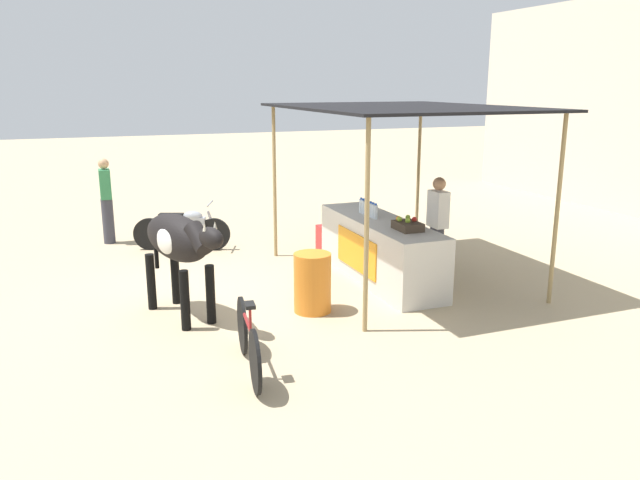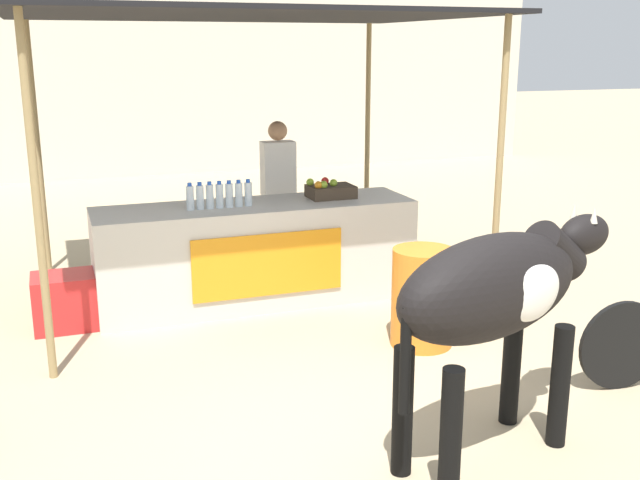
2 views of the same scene
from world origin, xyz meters
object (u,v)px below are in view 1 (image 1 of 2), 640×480
Objects in this scene: stall_counter at (380,249)px; passerby_on_street at (106,200)px; water_barrel at (312,283)px; vendor_behind_counter at (437,229)px; motorcycle_parked at (183,227)px; fruit_crate at (407,225)px; cow at (179,242)px; bicycle_leaning at (248,341)px; cooler_box at (333,240)px.

passerby_on_street is (-3.95, -3.89, 0.37)m from stall_counter.
passerby_on_street reaches higher than water_barrel.
motorcycle_parked is at bearing -134.92° from vendor_behind_counter.
fruit_crate is 0.26× the size of motorcycle_parked.
cow is at bearing 8.74° from passerby_on_street.
motorcycle_parked is (-2.92, -2.62, -0.05)m from stall_counter.
stall_counter reaches higher than motorcycle_parked.
passerby_on_street is at bearing -129.26° from motorcycle_parked.
water_barrel is 4.06m from motorcycle_parked.
bicycle_leaning is (2.00, -3.54, -0.50)m from vendor_behind_counter.
vendor_behind_counter is 2.02× the size of water_barrel.
vendor_behind_counter is at bearing 59.09° from stall_counter.
fruit_crate is at bearing 98.23° from water_barrel.
cow is 1.11× the size of bicycle_leaning.
cow is at bearing -103.77° from water_barrel.
vendor_behind_counter is (-0.31, 0.70, -0.18)m from fruit_crate.
motorcycle_parked is at bearing 50.74° from passerby_on_street.
cooler_box is at bearing 59.65° from passerby_on_street.
water_barrel is 5.50m from passerby_on_street.
passerby_on_street is at bearing -140.10° from fruit_crate.
bicycle_leaning is 1.00× the size of passerby_on_street.
stall_counter is 1.75m from cooler_box.
fruit_crate is 3.37m from bicycle_leaning.
bicycle_leaning is at bearing 9.78° from passerby_on_street.
cooler_box is 4.97m from bicycle_leaning.
water_barrel is (0.54, -2.26, -0.44)m from vendor_behind_counter.
water_barrel is (2.72, -1.41, 0.17)m from cooler_box.
stall_counter is 3.68× the size of water_barrel.
passerby_on_street is (-4.40, -4.64, 0.00)m from vendor_behind_counter.
vendor_behind_counter is at bearing 114.17° from fruit_crate.
fruit_crate is (0.76, 0.05, 0.55)m from stall_counter.
fruit_crate is 0.27× the size of passerby_on_street.
fruit_crate is 0.79m from vendor_behind_counter.
motorcycle_parked is (-3.68, -2.68, -0.60)m from fruit_crate.
vendor_behind_counter is at bearing 21.30° from cooler_box.
fruit_crate is 1.69m from water_barrel.
passerby_on_street is at bearing -170.22° from bicycle_leaning.
stall_counter is 3.71m from bicycle_leaning.
fruit_crate is 2.62m from cooler_box.
vendor_behind_counter reaches higher than motorcycle_parked.
stall_counter is at bearing 44.55° from passerby_on_street.
stall_counter is 0.94m from fruit_crate.
water_barrel is 0.49× the size of bicycle_leaning.
vendor_behind_counter is 4.79m from motorcycle_parked.
cow reaches higher than cooler_box.
stall_counter is 1.82× the size of bicycle_leaning.
fruit_crate reaches higher than bicycle_leaning.
passerby_on_street is at bearing -133.48° from vendor_behind_counter.
stall_counter is 3.92m from motorcycle_parked.
cooler_box is (-2.49, -0.15, -0.79)m from fruit_crate.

